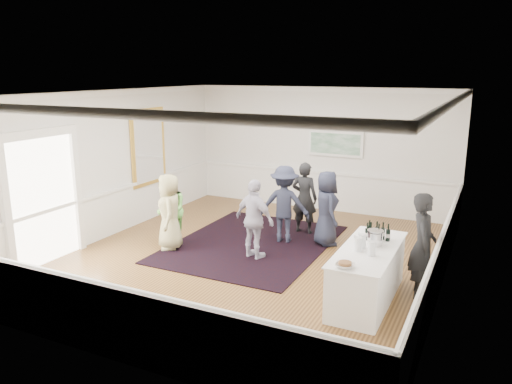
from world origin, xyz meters
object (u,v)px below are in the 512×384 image
at_px(serving_table, 367,274).
at_px(guest_navy, 326,208).
at_px(guest_dark_b, 304,198).
at_px(nut_bowl, 345,265).
at_px(bartender, 423,245).
at_px(guest_green, 171,210).
at_px(ice_bucket, 375,238).
at_px(guest_lilac, 255,219).
at_px(guest_tan, 169,212).
at_px(guest_dark_a, 284,204).

bearing_deg(serving_table, guest_navy, 122.34).
distance_m(guest_dark_b, nut_bowl, 4.21).
bearing_deg(bartender, guest_green, 74.13).
bearing_deg(ice_bucket, guest_green, 170.69).
bearing_deg(ice_bucket, guest_lilac, 164.34).
bearing_deg(guest_dark_b, bartender, 143.14).
xyz_separation_m(guest_tan, guest_dark_b, (2.13, 2.16, 0.03)).
height_order(guest_tan, ice_bucket, guest_tan).
bearing_deg(bartender, serving_table, 115.55).
height_order(serving_table, guest_green, guest_green).
height_order(bartender, ice_bucket, bartender).
bearing_deg(guest_tan, guest_navy, 84.12).
bearing_deg(guest_dark_b, guest_lilac, 81.67).
relative_size(bartender, nut_bowl, 6.24).
distance_m(serving_table, guest_navy, 2.70).
relative_size(guest_dark_a, ice_bucket, 6.38).
bearing_deg(guest_tan, guest_green, 173.85).
distance_m(serving_table, guest_tan, 4.30).
relative_size(guest_tan, guest_navy, 0.99).
bearing_deg(serving_table, guest_lilac, 159.90).
distance_m(bartender, nut_bowl, 1.71).
height_order(serving_table, guest_dark_a, guest_dark_a).
relative_size(guest_green, ice_bucket, 5.64).
relative_size(serving_table, guest_navy, 1.38).
height_order(bartender, guest_navy, bartender).
distance_m(bartender, guest_navy, 2.75).
bearing_deg(bartender, ice_bucket, 106.19).
bearing_deg(guest_tan, bartender, 53.16).
xyz_separation_m(guest_tan, nut_bowl, (4.12, -1.54, 0.13)).
height_order(guest_dark_b, ice_bucket, guest_dark_b).
xyz_separation_m(bartender, guest_dark_b, (-2.85, 2.22, -0.05)).
distance_m(guest_lilac, nut_bowl, 2.93).
bearing_deg(guest_lilac, guest_dark_a, -80.43).
bearing_deg(guest_lilac, ice_bucket, -179.12).
bearing_deg(guest_navy, ice_bucket, 179.07).
bearing_deg(ice_bucket, guest_tan, 174.32).
xyz_separation_m(serving_table, nut_bowl, (-0.12, -0.92, 0.48)).
relative_size(guest_lilac, nut_bowl, 5.70).
xyz_separation_m(guest_tan, ice_bucket, (4.29, -0.43, 0.21)).
height_order(guest_tan, guest_dark_b, guest_dark_b).
bearing_deg(guest_navy, bartender, -164.64).
bearing_deg(ice_bucket, nut_bowl, -98.67).
distance_m(serving_table, guest_dark_b, 3.52).
height_order(guest_navy, nut_bowl, guest_navy).
bearing_deg(guest_navy, guest_green, 77.54).
height_order(bartender, guest_dark_a, bartender).
distance_m(guest_tan, guest_navy, 3.25).
bearing_deg(guest_dark_b, nut_bowl, 119.40).
bearing_deg(guest_tan, guest_dark_b, 99.38).
bearing_deg(serving_table, guest_dark_b, 127.20).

